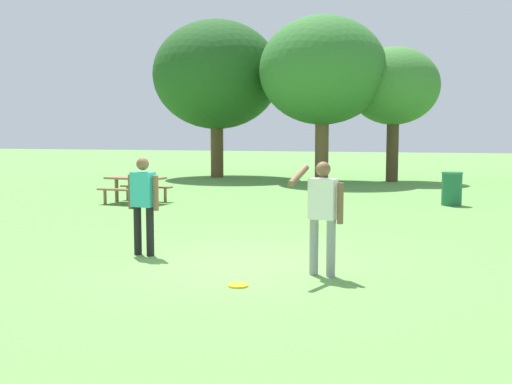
{
  "coord_description": "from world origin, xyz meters",
  "views": [
    {
      "loc": [
        3.09,
        -8.76,
        2.02
      ],
      "look_at": [
        -0.19,
        1.32,
        1.0
      ],
      "focal_mm": 42.02,
      "sensor_mm": 36.0,
      "label": 1
    }
  ],
  "objects_px": {
    "person_catcher": "(143,199)",
    "tree_broad_center": "(323,71)",
    "trash_can_beside_table": "(452,189)",
    "person_thrower": "(322,209)",
    "frisbee": "(238,285)",
    "picnic_table_near": "(135,184)",
    "tree_far_right": "(394,87)",
    "tree_tall_left": "(217,75)"
  },
  "relations": [
    {
      "from": "picnic_table_near",
      "to": "tree_far_right",
      "type": "relative_size",
      "value": 0.31
    },
    {
      "from": "person_catcher",
      "to": "tree_broad_center",
      "type": "relative_size",
      "value": 0.24
    },
    {
      "from": "person_catcher",
      "to": "trash_can_beside_table",
      "type": "bearing_deg",
      "value": 61.47
    },
    {
      "from": "picnic_table_near",
      "to": "tree_far_right",
      "type": "height_order",
      "value": "tree_far_right"
    },
    {
      "from": "tree_tall_left",
      "to": "tree_far_right",
      "type": "relative_size",
      "value": 1.28
    },
    {
      "from": "trash_can_beside_table",
      "to": "tree_broad_center",
      "type": "xyz_separation_m",
      "value": [
        -5.26,
        7.14,
        4.18
      ]
    },
    {
      "from": "picnic_table_near",
      "to": "tree_far_right",
      "type": "distance_m",
      "value": 12.89
    },
    {
      "from": "person_thrower",
      "to": "trash_can_beside_table",
      "type": "relative_size",
      "value": 1.71
    },
    {
      "from": "tree_broad_center",
      "to": "person_catcher",
      "type": "bearing_deg",
      "value": -88.74
    },
    {
      "from": "person_catcher",
      "to": "tree_broad_center",
      "type": "bearing_deg",
      "value": 91.26
    },
    {
      "from": "person_thrower",
      "to": "picnic_table_near",
      "type": "bearing_deg",
      "value": 134.26
    },
    {
      "from": "person_thrower",
      "to": "trash_can_beside_table",
      "type": "xyz_separation_m",
      "value": [
        1.77,
        9.56,
        -0.48
      ]
    },
    {
      "from": "person_thrower",
      "to": "trash_can_beside_table",
      "type": "bearing_deg",
      "value": 79.53
    },
    {
      "from": "trash_can_beside_table",
      "to": "picnic_table_near",
      "type": "bearing_deg",
      "value": -165.67
    },
    {
      "from": "picnic_table_near",
      "to": "tree_tall_left",
      "type": "relative_size",
      "value": 0.25
    },
    {
      "from": "picnic_table_near",
      "to": "person_thrower",
      "type": "bearing_deg",
      "value": -45.74
    },
    {
      "from": "trash_can_beside_table",
      "to": "tree_broad_center",
      "type": "bearing_deg",
      "value": 126.38
    },
    {
      "from": "person_thrower",
      "to": "tree_far_right",
      "type": "bearing_deg",
      "value": 92.16
    },
    {
      "from": "person_catcher",
      "to": "frisbee",
      "type": "relative_size",
      "value": 5.92
    },
    {
      "from": "person_thrower",
      "to": "frisbee",
      "type": "height_order",
      "value": "person_thrower"
    },
    {
      "from": "person_thrower",
      "to": "tree_far_right",
      "type": "distance_m",
      "value": 18.19
    },
    {
      "from": "person_catcher",
      "to": "tree_far_right",
      "type": "distance_m",
      "value": 17.83
    },
    {
      "from": "picnic_table_near",
      "to": "person_catcher",
      "type": "bearing_deg",
      "value": -59.62
    },
    {
      "from": "picnic_table_near",
      "to": "tree_broad_center",
      "type": "xyz_separation_m",
      "value": [
        3.61,
        9.41,
        4.1
      ]
    },
    {
      "from": "person_catcher",
      "to": "tree_broad_center",
      "type": "xyz_separation_m",
      "value": [
        -0.36,
        16.17,
        3.72
      ]
    },
    {
      "from": "picnic_table_near",
      "to": "tree_broad_center",
      "type": "relative_size",
      "value": 0.26
    },
    {
      "from": "picnic_table_near",
      "to": "tree_broad_center",
      "type": "bearing_deg",
      "value": 69.03
    },
    {
      "from": "person_catcher",
      "to": "trash_can_beside_table",
      "type": "distance_m",
      "value": 10.28
    },
    {
      "from": "person_thrower",
      "to": "tree_tall_left",
      "type": "xyz_separation_m",
      "value": [
        -8.78,
        18.0,
        3.8
      ]
    },
    {
      "from": "picnic_table_near",
      "to": "tree_tall_left",
      "type": "bearing_deg",
      "value": 98.92
    },
    {
      "from": "frisbee",
      "to": "trash_can_beside_table",
      "type": "distance_m",
      "value": 10.84
    },
    {
      "from": "tree_tall_left",
      "to": "trash_can_beside_table",
      "type": "bearing_deg",
      "value": -38.66
    },
    {
      "from": "trash_can_beside_table",
      "to": "tree_tall_left",
      "type": "height_order",
      "value": "tree_tall_left"
    },
    {
      "from": "person_thrower",
      "to": "person_catcher",
      "type": "xyz_separation_m",
      "value": [
        -3.14,
        0.53,
        -0.02
      ]
    },
    {
      "from": "person_catcher",
      "to": "picnic_table_near",
      "type": "distance_m",
      "value": 7.84
    },
    {
      "from": "frisbee",
      "to": "tree_far_right",
      "type": "distance_m",
      "value": 19.27
    },
    {
      "from": "trash_can_beside_table",
      "to": "tree_tall_left",
      "type": "relative_size",
      "value": 0.13
    },
    {
      "from": "tree_tall_left",
      "to": "tree_broad_center",
      "type": "relative_size",
      "value": 1.05
    },
    {
      "from": "frisbee",
      "to": "tree_broad_center",
      "type": "xyz_separation_m",
      "value": [
        -2.55,
        17.63,
        4.65
      ]
    },
    {
      "from": "person_thrower",
      "to": "tree_far_right",
      "type": "height_order",
      "value": "tree_far_right"
    },
    {
      "from": "trash_can_beside_table",
      "to": "tree_broad_center",
      "type": "relative_size",
      "value": 0.14
    },
    {
      "from": "person_thrower",
      "to": "tree_broad_center",
      "type": "relative_size",
      "value": 0.24
    }
  ]
}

